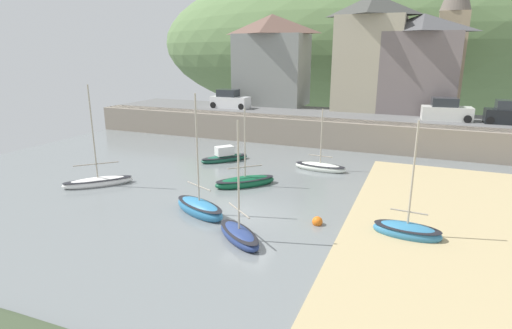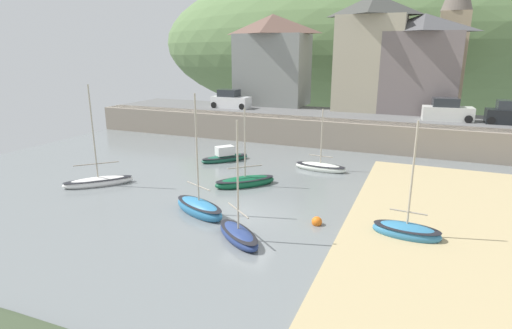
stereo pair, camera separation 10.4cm
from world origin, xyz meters
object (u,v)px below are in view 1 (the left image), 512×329
at_px(sailboat_white_hull, 200,208).
at_px(sailboat_nearest_shore, 225,157).
at_px(parked_car_end_of_row, 512,114).
at_px(mooring_buoy, 317,222).
at_px(motorboat_with_cabin, 407,231).
at_px(fishing_boat_green, 98,181).
at_px(waterfront_building_left, 272,60).
at_px(sailboat_tall_mast, 239,234).
at_px(parked_car_by_wall, 446,111).
at_px(waterfront_building_right, 420,63).
at_px(sailboat_blue_trim, 320,167).
at_px(parked_car_near_slipway, 230,100).
at_px(waterfront_building_centre, 370,53).
at_px(church_with_spire, 452,34).
at_px(rowboat_small_beached, 245,182).

height_order(sailboat_white_hull, sailboat_nearest_shore, sailboat_white_hull).
distance_m(parked_car_end_of_row, mooring_buoy, 23.80).
relative_size(motorboat_with_cabin, fishing_boat_green, 0.86).
xyz_separation_m(sailboat_white_hull, fishing_boat_green, (-8.33, 1.60, -0.07)).
height_order(waterfront_building_left, sailboat_tall_mast, waterfront_building_left).
relative_size(waterfront_building_left, motorboat_with_cabin, 1.73).
relative_size(parked_car_by_wall, parked_car_end_of_row, 1.03).
distance_m(waterfront_building_right, mooring_buoy, 26.51).
distance_m(sailboat_white_hull, sailboat_nearest_shore, 10.69).
bearing_deg(waterfront_building_right, sailboat_nearest_shore, -128.78).
bearing_deg(mooring_buoy, parked_car_end_of_row, 62.09).
relative_size(motorboat_with_cabin, sailboat_blue_trim, 1.23).
bearing_deg(parked_car_near_slipway, mooring_buoy, -52.86).
xyz_separation_m(parked_car_by_wall, parked_car_end_of_row, (4.97, 0.00, 0.00)).
height_order(sailboat_white_hull, fishing_boat_green, fishing_boat_green).
height_order(motorboat_with_cabin, parked_car_by_wall, motorboat_with_cabin).
height_order(waterfront_building_left, fishing_boat_green, waterfront_building_left).
height_order(sailboat_tall_mast, parked_car_end_of_row, sailboat_tall_mast).
xyz_separation_m(sailboat_white_hull, mooring_buoy, (6.07, 1.02, -0.17)).
xyz_separation_m(waterfront_building_left, mooring_buoy, (11.92, -25.36, -7.19)).
bearing_deg(sailboat_nearest_shore, parked_car_near_slipway, 63.19).
distance_m(waterfront_building_left, fishing_boat_green, 25.89).
bearing_deg(waterfront_building_right, parked_car_near_slipway, -166.24).
bearing_deg(sailboat_blue_trim, waterfront_building_centre, 91.30).
relative_size(sailboat_tall_mast, sailboat_blue_trim, 1.24).
relative_size(waterfront_building_right, fishing_boat_green, 1.43).
relative_size(sailboat_white_hull, motorboat_with_cabin, 1.16).
bearing_deg(parked_car_near_slipway, sailboat_tall_mast, -61.62).
xyz_separation_m(sailboat_white_hull, parked_car_by_wall, (12.15, 21.87, 2.87)).
height_order(waterfront_building_left, motorboat_with_cabin, waterfront_building_left).
height_order(waterfront_building_left, church_with_spire, church_with_spire).
height_order(sailboat_tall_mast, motorboat_with_cabin, sailboat_tall_mast).
xyz_separation_m(sailboat_blue_trim, rowboat_small_beached, (-3.56, -5.27, 0.03)).
bearing_deg(sailboat_blue_trim, waterfront_building_right, 74.98).
bearing_deg(parked_car_near_slipway, sailboat_nearest_shore, -64.45).
bearing_deg(rowboat_small_beached, waterfront_building_right, 22.09).
height_order(fishing_boat_green, mooring_buoy, fishing_boat_green).
height_order(motorboat_with_cabin, sailboat_nearest_shore, motorboat_with_cabin).
distance_m(waterfront_building_left, parked_car_by_wall, 19.01).
bearing_deg(waterfront_building_left, rowboat_small_beached, -73.78).
bearing_deg(sailboat_blue_trim, church_with_spire, 71.70).
bearing_deg(parked_car_end_of_row, waterfront_building_centre, 159.02).
bearing_deg(mooring_buoy, sailboat_white_hull, -170.50).
relative_size(motorboat_with_cabin, mooring_buoy, 10.78).
height_order(church_with_spire, parked_car_by_wall, church_with_spire).
bearing_deg(sailboat_blue_trim, waterfront_building_left, 125.77).
xyz_separation_m(motorboat_with_cabin, parked_car_end_of_row, (6.91, 20.62, 2.91)).
bearing_deg(parked_car_by_wall, waterfront_building_centre, 142.98).
bearing_deg(rowboat_small_beached, sailboat_nearest_shore, 84.25).
relative_size(church_with_spire, sailboat_white_hull, 2.24).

